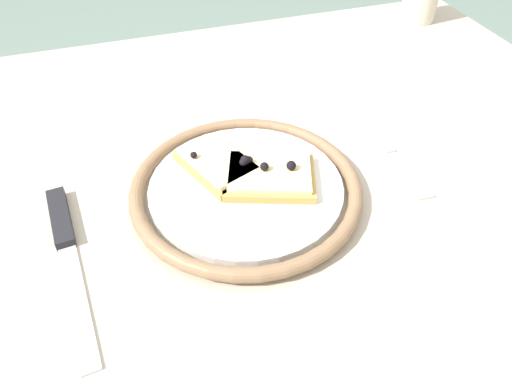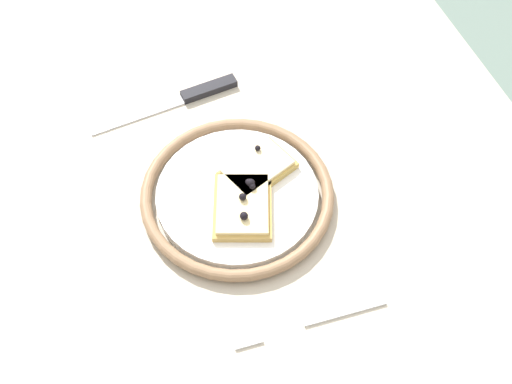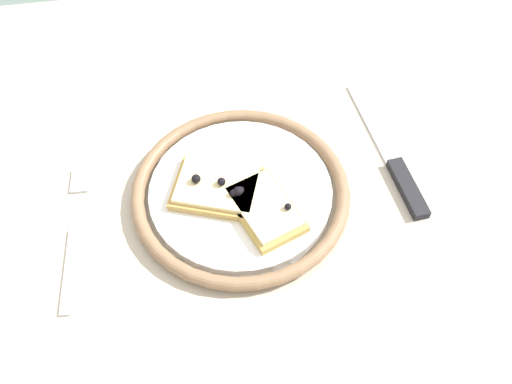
% 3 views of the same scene
% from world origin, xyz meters
% --- Properties ---
extents(dining_table, '(1.12, 0.91, 0.72)m').
position_xyz_m(dining_table, '(0.00, 0.00, 0.63)').
color(dining_table, '#BCB29E').
rests_on(dining_table, ground_plane).
extents(plate, '(0.27, 0.27, 0.02)m').
position_xyz_m(plate, '(0.01, 0.01, 0.73)').
color(plate, white).
rests_on(plate, dining_table).
extents(pizza_slice_near, '(0.10, 0.12, 0.03)m').
position_xyz_m(pizza_slice_near, '(0.03, -0.03, 0.74)').
color(pizza_slice_near, tan).
rests_on(pizza_slice_near, plate).
extents(pizza_slice_far, '(0.13, 0.11, 0.03)m').
position_xyz_m(pizza_slice_far, '(-0.02, 0.01, 0.74)').
color(pizza_slice_far, tan).
rests_on(pizza_slice_far, plate).
extents(knife, '(0.04, 0.24, 0.01)m').
position_xyz_m(knife, '(0.22, 0.01, 0.72)').
color(knife, silver).
rests_on(knife, dining_table).
extents(fork, '(0.03, 0.20, 0.00)m').
position_xyz_m(fork, '(-0.19, -0.02, 0.72)').
color(fork, silver).
rests_on(fork, dining_table).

